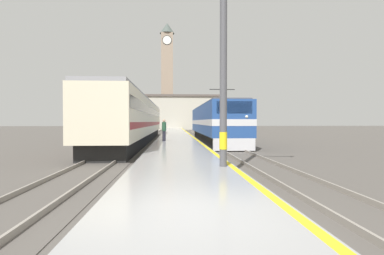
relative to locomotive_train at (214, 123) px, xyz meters
The scene contains 10 objects.
ground_plane 7.86m from the locomotive_train, 118.06° to the left, with size 200.00×200.00×0.00m, color #514C47.
platform 4.32m from the locomotive_train, 154.15° to the left, with size 3.68×140.00×0.42m.
rail_track_near 2.52m from the locomotive_train, 90.00° to the left, with size 2.83×140.00×0.16m.
rail_track_far 7.82m from the locomotive_train, 166.76° to the left, with size 2.83×140.00×0.16m.
locomotive_train is the anchor object (origin of this frame).
passenger_train 7.42m from the locomotive_train, behind, with size 2.92×31.14×4.02m.
catenary_mast 18.66m from the locomotive_train, 96.60° to the right, with size 2.51×0.27×8.30m.
person_on_platform 6.59m from the locomotive_train, 135.36° to the right, with size 0.34×0.34×1.75m.
clock_tower 57.29m from the locomotive_train, 95.72° to the left, with size 4.06×4.06×29.45m.
station_building 47.39m from the locomotive_train, 92.72° to the left, with size 20.15×8.75×8.53m.
Camera 1 is at (-0.37, -5.42, 1.98)m, focal length 28.00 mm.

